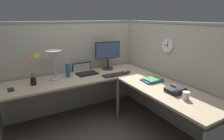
# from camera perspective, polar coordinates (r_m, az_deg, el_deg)

# --- Properties ---
(ground_plane) EXTENTS (6.80, 6.80, 0.00)m
(ground_plane) POSITION_cam_1_polar(r_m,az_deg,el_deg) (2.96, 0.71, -17.19)
(ground_plane) COLOR #4C443D
(cubicle_wall_back) EXTENTS (2.57, 0.12, 1.58)m
(cubicle_wall_back) POSITION_cam_1_polar(r_m,az_deg,el_deg) (3.23, -12.72, 0.91)
(cubicle_wall_back) COLOR #A8A393
(cubicle_wall_back) RESTS_ON ground
(cubicle_wall_right) EXTENTS (0.12, 2.37, 1.58)m
(cubicle_wall_right) POSITION_cam_1_polar(r_m,az_deg,el_deg) (2.94, 18.31, -1.13)
(cubicle_wall_right) COLOR #A8A393
(cubicle_wall_right) RESTS_ON ground
(desk) EXTENTS (2.35, 2.15, 0.73)m
(desk) POSITION_cam_1_polar(r_m,az_deg,el_deg) (2.56, -1.55, -6.78)
(desk) COLOR tan
(desk) RESTS_ON ground
(monitor) EXTENTS (0.46, 0.20, 0.50)m
(monitor) POSITION_cam_1_polar(r_m,az_deg,el_deg) (3.19, -1.42, 5.36)
(monitor) COLOR #232326
(monitor) RESTS_ON desk
(laptop) EXTENTS (0.36, 0.40, 0.22)m
(laptop) POSITION_cam_1_polar(r_m,az_deg,el_deg) (3.09, -8.71, -0.36)
(laptop) COLOR black
(laptop) RESTS_ON desk
(keyboard) EXTENTS (0.43, 0.14, 0.02)m
(keyboard) POSITION_cam_1_polar(r_m,az_deg,el_deg) (2.91, 1.10, -1.48)
(keyboard) COLOR #232326
(keyboard) RESTS_ON desk
(computer_mouse) EXTENTS (0.06, 0.10, 0.03)m
(computer_mouse) POSITION_cam_1_polar(r_m,az_deg,el_deg) (3.07, 5.33, -0.46)
(computer_mouse) COLOR #38383D
(computer_mouse) RESTS_ON desk
(desk_lamp_dome) EXTENTS (0.24, 0.24, 0.44)m
(desk_lamp_dome) POSITION_cam_1_polar(r_m,az_deg,el_deg) (2.77, -18.09, 4.30)
(desk_lamp_dome) COLOR #B7BABF
(desk_lamp_dome) RESTS_ON desk
(pen_cup) EXTENTS (0.08, 0.08, 0.18)m
(pen_cup) POSITION_cam_1_polar(r_m,az_deg,el_deg) (2.72, -23.77, -3.33)
(pen_cup) COLOR black
(pen_cup) RESTS_ON desk
(cell_phone) EXTENTS (0.08, 0.15, 0.01)m
(cell_phone) POSITION_cam_1_polar(r_m,az_deg,el_deg) (2.69, -29.55, -5.48)
(cell_phone) COLOR black
(cell_phone) RESTS_ON desk
(thermos_flask) EXTENTS (0.07, 0.07, 0.22)m
(thermos_flask) POSITION_cam_1_polar(r_m,az_deg,el_deg) (2.90, -13.87, -0.01)
(thermos_flask) COLOR #26598C
(thermos_flask) RESTS_ON desk
(office_phone) EXTENTS (0.19, 0.21, 0.11)m
(office_phone) POSITION_cam_1_polar(r_m,az_deg,el_deg) (2.38, 19.49, -6.03)
(office_phone) COLOR black
(office_phone) RESTS_ON desk
(book_stack) EXTENTS (0.30, 0.23, 0.04)m
(book_stack) POSITION_cam_1_polar(r_m,az_deg,el_deg) (2.71, 12.71, -3.07)
(book_stack) COLOR #335999
(book_stack) RESTS_ON desk
(coffee_mug) EXTENTS (0.08, 0.08, 0.10)m
(coffee_mug) POSITION_cam_1_polar(r_m,az_deg,el_deg) (2.23, 22.50, -7.59)
(coffee_mug) COLOR silver
(coffee_mug) RESTS_ON desk
(wall_clock) EXTENTS (0.04, 0.22, 0.22)m
(wall_clock) POSITION_cam_1_polar(r_m,az_deg,el_deg) (2.85, 17.35, 7.38)
(wall_clock) COLOR #B7BABF
(pinned_note_leftmost) EXTENTS (0.09, 0.00, 0.08)m
(pinned_note_leftmost) POSITION_cam_1_polar(r_m,az_deg,el_deg) (3.01, -22.94, 4.26)
(pinned_note_leftmost) COLOR #EAD84C
(pinned_note_middle) EXTENTS (0.07, 0.00, 0.07)m
(pinned_note_middle) POSITION_cam_1_polar(r_m,az_deg,el_deg) (3.33, -2.57, 7.94)
(pinned_note_middle) COLOR #8CCC99
(pinned_note_rightmost) EXTENTS (0.09, 0.00, 0.09)m
(pinned_note_rightmost) POSITION_cam_1_polar(r_m,az_deg,el_deg) (3.01, -25.00, 3.20)
(pinned_note_rightmost) COLOR pink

